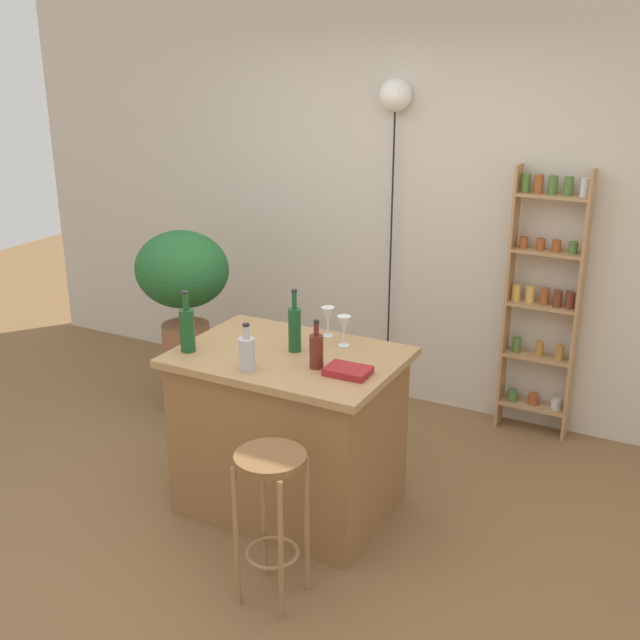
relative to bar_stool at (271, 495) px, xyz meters
name	(u,v)px	position (x,y,z in m)	size (l,w,h in m)	color
ground	(261,533)	(-0.31, 0.38, -0.53)	(12.00, 12.00, 0.00)	brown
back_wall	(412,201)	(-0.31, 2.33, 0.87)	(6.40, 0.10, 2.80)	beige
kitchen_counter	(289,431)	(-0.31, 0.68, -0.08)	(1.13, 0.80, 0.89)	olive
bar_stool	(271,495)	(0.00, 0.00, 0.00)	(0.31, 0.31, 0.72)	#997047
spice_shelf	(543,300)	(0.64, 2.19, 0.36)	(0.45, 0.15, 1.71)	tan
plant_stool	(189,382)	(-1.54, 1.42, -0.34)	(0.33, 0.33, 0.38)	#2D2823
potted_plant	(182,278)	(-1.54, 1.42, 0.41)	(0.63, 0.57, 0.87)	#935B3D
bottle_soda_blue	(295,328)	(-0.30, 0.73, 0.48)	(0.07, 0.07, 0.33)	#194C23
bottle_wine_red	(316,350)	(-0.09, 0.59, 0.45)	(0.07, 0.07, 0.24)	#5B2319
bottle_spirits_clear	(187,329)	(-0.78, 0.48, 0.48)	(0.08, 0.08, 0.32)	#194C23
bottle_sauce_amber	(247,353)	(-0.38, 0.41, 0.45)	(0.08, 0.08, 0.24)	#B2B2B7
wine_glass_left	(328,316)	(-0.25, 1.01, 0.48)	(0.07, 0.07, 0.16)	silver
wine_glass_center	(344,325)	(-0.11, 0.92, 0.48)	(0.07, 0.07, 0.16)	silver
cookbook	(348,371)	(0.08, 0.59, 0.38)	(0.21, 0.15, 0.04)	maroon
pendant_globe_light	(395,100)	(-0.40, 2.22, 1.52)	(0.21, 0.21, 2.18)	black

